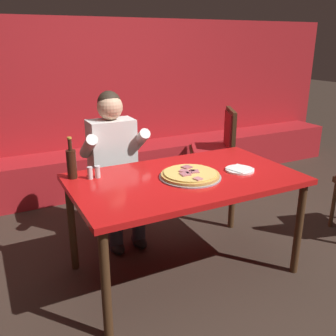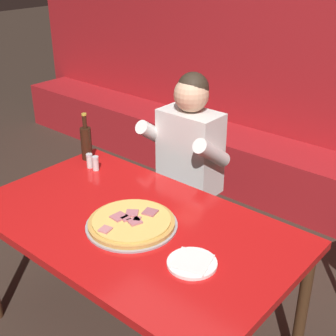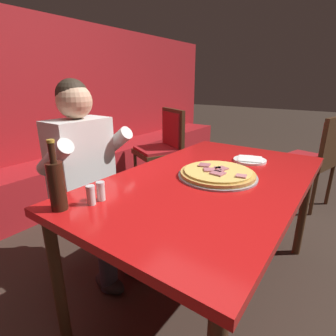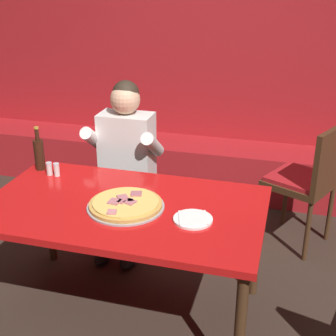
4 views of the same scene
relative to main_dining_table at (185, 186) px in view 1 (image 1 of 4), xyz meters
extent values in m
plane|color=#33261E|center=(0.00, 0.00, -0.69)|extent=(24.00, 24.00, 0.00)
cube|color=#A3191E|center=(0.00, 2.18, 0.26)|extent=(6.80, 0.16, 1.90)
cube|color=#A3191E|center=(0.00, 1.86, -0.46)|extent=(6.46, 0.48, 0.46)
cylinder|color=#422816|center=(-0.73, -0.40, -0.33)|extent=(0.06, 0.06, 0.72)
cylinder|color=#422816|center=(0.73, -0.40, -0.33)|extent=(0.06, 0.06, 0.72)
cylinder|color=#422816|center=(-0.73, 0.40, -0.33)|extent=(0.06, 0.06, 0.72)
cylinder|color=#422816|center=(0.73, 0.40, -0.33)|extent=(0.06, 0.06, 0.72)
cube|color=red|center=(0.00, 0.00, 0.05)|extent=(1.58, 0.92, 0.04)
cylinder|color=#9E9EA3|center=(0.02, -0.03, 0.08)|extent=(0.43, 0.43, 0.01)
cylinder|color=#C69347|center=(0.02, -0.03, 0.09)|extent=(0.41, 0.41, 0.02)
cylinder|color=#E5BC5B|center=(0.02, -0.03, 0.10)|extent=(0.37, 0.37, 0.01)
cube|color=#B76670|center=(0.05, -0.04, 0.11)|extent=(0.07, 0.07, 0.01)
cube|color=#B76670|center=(0.05, -0.02, 0.11)|extent=(0.05, 0.05, 0.01)
cube|color=#A85B66|center=(0.05, 0.07, 0.11)|extent=(0.08, 0.08, 0.01)
cube|color=#B76670|center=(-0.03, -0.06, 0.11)|extent=(0.07, 0.07, 0.01)
cube|color=#C6757A|center=(0.00, -0.17, 0.11)|extent=(0.06, 0.06, 0.01)
cube|color=#B76670|center=(0.01, -0.05, 0.11)|extent=(0.05, 0.05, 0.01)
cube|color=#B76670|center=(-0.01, 0.01, 0.11)|extent=(0.08, 0.08, 0.01)
cylinder|color=white|center=(0.42, -0.07, 0.08)|extent=(0.21, 0.21, 0.01)
cube|color=white|center=(0.42, -0.07, 0.09)|extent=(0.19, 0.19, 0.01)
cylinder|color=black|center=(-0.71, 0.33, 0.17)|extent=(0.07, 0.07, 0.20)
cylinder|color=black|center=(-0.71, 0.33, 0.31)|extent=(0.03, 0.03, 0.08)
cylinder|color=#B29933|center=(-0.71, 0.33, 0.36)|extent=(0.03, 0.03, 0.01)
cylinder|color=silver|center=(-0.60, 0.26, 0.11)|extent=(0.04, 0.04, 0.07)
cylinder|color=#28231E|center=(-0.60, 0.26, 0.09)|extent=(0.03, 0.03, 0.04)
cylinder|color=silver|center=(-0.60, 0.26, 0.15)|extent=(0.04, 0.04, 0.01)
cylinder|color=silver|center=(-0.55, 0.26, 0.11)|extent=(0.04, 0.04, 0.07)
cylinder|color=silver|center=(-0.55, 0.26, 0.09)|extent=(0.03, 0.03, 0.04)
cylinder|color=silver|center=(-0.55, 0.26, 0.15)|extent=(0.04, 0.04, 0.01)
ellipsoid|color=black|center=(-0.37, 0.48, -0.64)|extent=(0.11, 0.24, 0.09)
ellipsoid|color=black|center=(-0.17, 0.48, -0.64)|extent=(0.11, 0.24, 0.09)
cylinder|color=#282833|center=(-0.37, 0.48, -0.46)|extent=(0.11, 0.11, 0.43)
cylinder|color=#282833|center=(-0.17, 0.48, -0.46)|extent=(0.11, 0.11, 0.43)
cube|color=#282833|center=(-0.27, 0.58, -0.18)|extent=(0.34, 0.40, 0.12)
cube|color=silver|center=(-0.27, 0.78, 0.09)|extent=(0.38, 0.22, 0.52)
cylinder|color=silver|center=(-0.49, 0.70, 0.17)|extent=(0.09, 0.30, 0.25)
cylinder|color=silver|center=(-0.05, 0.70, 0.17)|extent=(0.09, 0.30, 0.25)
sphere|color=#D6A884|center=(-0.27, 0.78, 0.46)|extent=(0.21, 0.21, 0.21)
sphere|color=#2D2319|center=(-0.27, 0.80, 0.49)|extent=(0.19, 0.19, 0.19)
cylinder|color=#422816|center=(0.88, 1.39, -0.45)|extent=(0.04, 0.04, 0.48)
cylinder|color=#422816|center=(0.71, 1.05, -0.45)|extent=(0.04, 0.04, 0.48)
cylinder|color=#422816|center=(1.22, 1.22, -0.45)|extent=(0.04, 0.04, 0.48)
cylinder|color=#422816|center=(1.06, 0.88, -0.45)|extent=(0.04, 0.04, 0.48)
cube|color=#422816|center=(0.97, 1.13, -0.18)|extent=(0.59, 0.59, 0.05)
cube|color=#A3191E|center=(0.97, 1.13, -0.14)|extent=(0.54, 0.54, 0.03)
cube|color=#422816|center=(1.15, 1.05, 0.06)|extent=(0.23, 0.41, 0.44)
cube|color=#A3191E|center=(1.13, 1.06, 0.06)|extent=(0.18, 0.33, 0.37)
cylinder|color=#422816|center=(1.57, -0.02, -0.46)|extent=(0.04, 0.04, 0.44)
camera|label=1|loc=(-1.22, -2.13, 0.98)|focal=40.00mm
camera|label=2|loc=(1.35, -1.32, 1.28)|focal=50.00mm
camera|label=3|loc=(-1.23, -0.60, 0.57)|focal=28.00mm
camera|label=4|loc=(0.87, -2.19, 1.30)|focal=50.00mm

